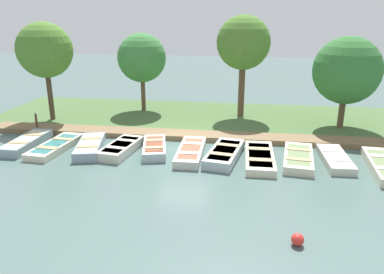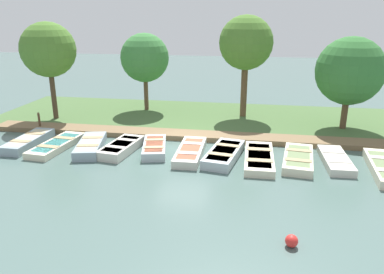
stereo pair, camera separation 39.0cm
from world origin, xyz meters
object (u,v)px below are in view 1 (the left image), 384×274
mooring_post_near (37,122)px  rowboat_1 (55,146)px  rowboat_3 (121,148)px  rowboat_6 (224,154)px  rowboat_7 (260,157)px  park_tree_left (142,58)px  park_tree_far_left (45,50)px  rowboat_10 (383,166)px  rowboat_5 (191,152)px  park_tree_right (347,71)px  rowboat_8 (298,158)px  rowboat_0 (27,142)px  park_tree_center (243,43)px  buoy (298,239)px  rowboat_9 (335,159)px  rowboat_4 (154,148)px  rowboat_2 (90,146)px

mooring_post_near → rowboat_1: bearing=43.1°
rowboat_3 → rowboat_6: (0.05, 4.66, -0.00)m
rowboat_7 → park_tree_left: park_tree_left is taller
rowboat_7 → park_tree_far_left: 13.18m
rowboat_10 → rowboat_5: bearing=-88.9°
rowboat_6 → park_tree_right: (-5.16, 5.92, 2.96)m
mooring_post_near → park_tree_left: park_tree_left is taller
rowboat_3 → rowboat_8: bearing=97.9°
rowboat_0 → park_tree_right: 16.30m
rowboat_0 → park_tree_center: bearing=124.4°
buoy → mooring_post_near: bearing=-124.6°
park_tree_right → rowboat_7: bearing=-39.9°
buoy → park_tree_far_left: 16.90m
rowboat_3 → park_tree_left: bearing=-164.6°
rowboat_7 → rowboat_9: 3.16m
rowboat_0 → rowboat_7: rowboat_0 is taller
buoy → rowboat_8: bearing=172.9°
park_tree_far_left → park_tree_right: 16.20m
rowboat_0 → buoy: rowboat_0 is taller
park_tree_right → rowboat_5: bearing=-55.7°
rowboat_4 → rowboat_6: rowboat_6 is taller
rowboat_6 → park_tree_right: size_ratio=0.67×
rowboat_5 → rowboat_10: 7.89m
rowboat_4 → rowboat_1: bearing=-98.5°
mooring_post_near → park_tree_right: size_ratio=0.20×
park_tree_center → buoy: bearing=8.0°
rowboat_10 → park_tree_center: size_ratio=0.62×
rowboat_8 → rowboat_9: bearing=103.3°
rowboat_4 → buoy: rowboat_4 is taller
rowboat_2 → park_tree_right: size_ratio=0.64×
buoy → park_tree_center: park_tree_center is taller
rowboat_0 → rowboat_8: rowboat_0 is taller
park_tree_far_left → rowboat_5: bearing=63.7°
park_tree_far_left → park_tree_right: (-0.72, 16.16, -0.88)m
rowboat_7 → rowboat_9: rowboat_9 is taller
rowboat_7 → rowboat_10: rowboat_10 is taller
rowboat_0 → rowboat_3: size_ratio=1.10×
rowboat_4 → rowboat_6: 3.21m
rowboat_6 → rowboat_7: 1.50m
rowboat_5 → rowboat_8: rowboat_5 is taller
rowboat_7 → park_tree_far_left: size_ratio=0.62×
rowboat_0 → rowboat_8: (0.12, 12.42, -0.03)m
rowboat_3 → park_tree_center: (-6.75, 5.20, 4.15)m
rowboat_3 → park_tree_right: (-5.11, 10.58, 2.96)m
rowboat_1 → park_tree_center: (-6.81, 8.34, 4.21)m
rowboat_1 → rowboat_5: size_ratio=1.03×
rowboat_5 → buoy: 7.33m
rowboat_10 → park_tree_far_left: 17.74m
rowboat_3 → park_tree_center: 9.48m
rowboat_7 → buoy: size_ratio=9.96×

